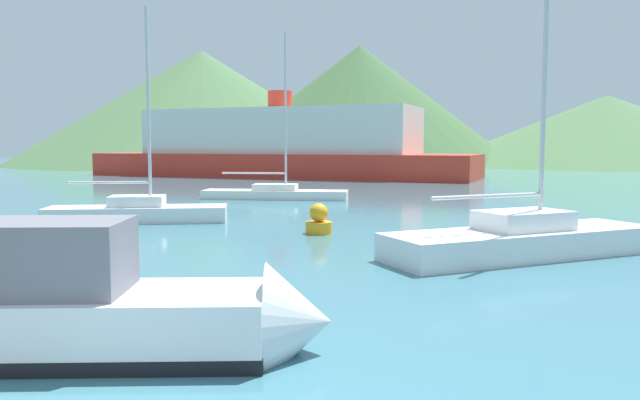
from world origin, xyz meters
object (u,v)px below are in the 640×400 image
at_px(ferry_distant, 280,147).
at_px(motorboat_near, 112,314).
at_px(sailboat_middle, 137,211).
at_px(sailboat_inner, 523,238).
at_px(sailboat_outer, 275,192).
at_px(buoy_marker, 319,221).

bearing_deg(ferry_distant, motorboat_near, -67.27).
xyz_separation_m(motorboat_near, ferry_distant, (-9.91, 47.25, 2.11)).
bearing_deg(sailboat_middle, sailboat_inner, -37.26).
height_order(motorboat_near, sailboat_middle, sailboat_middle).
relative_size(sailboat_outer, ferry_distant, 0.24).
bearing_deg(sailboat_outer, buoy_marker, -72.89).
xyz_separation_m(sailboat_middle, sailboat_outer, (2.50, 10.45, -0.04)).
bearing_deg(buoy_marker, sailboat_middle, 166.32).
bearing_deg(sailboat_inner, buoy_marker, 117.62).
bearing_deg(sailboat_inner, sailboat_outer, 89.85).
xyz_separation_m(sailboat_inner, ferry_distant, (-16.37, 38.34, 2.21)).
relative_size(motorboat_near, sailboat_inner, 0.68).
bearing_deg(buoy_marker, ferry_distant, 106.48).
xyz_separation_m(sailboat_inner, sailboat_outer, (-10.66, 15.27, -0.11)).
distance_m(sailboat_middle, buoy_marker, 7.44).
distance_m(motorboat_near, sailboat_outer, 24.55).
bearing_deg(motorboat_near, sailboat_inner, 41.38).
relative_size(sailboat_middle, sailboat_outer, 0.91).
relative_size(sailboat_outer, buoy_marker, 8.77).
height_order(sailboat_middle, ferry_distant, sailboat_middle).
height_order(sailboat_outer, buoy_marker, sailboat_outer).
bearing_deg(motorboat_near, ferry_distant, 89.14).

